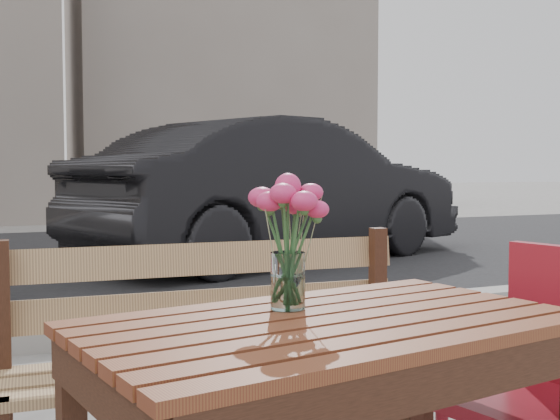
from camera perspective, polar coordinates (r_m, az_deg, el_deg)
name	(u,v)px	position (r m, az deg, el deg)	size (l,w,h in m)	color
street	(47,287)	(6.54, -18.42, -5.98)	(30.00, 8.12, 0.12)	black
backdrop_buildings	(10,46)	(15.98, -21.06, 12.32)	(15.50, 4.00, 8.00)	gray
main_table	(331,368)	(1.72, 4.18, -12.67)	(1.27, 0.86, 0.72)	maroon
main_bench	(213,334)	(2.36, -5.48, -10.01)	(1.44, 0.51, 0.88)	#8B6648
red_chair	(551,378)	(2.15, 21.15, -12.62)	(0.50, 0.50, 0.86)	maroon
main_vase	(288,225)	(1.77, 0.65, -1.25)	(0.19, 0.19, 0.34)	white
parked_car	(278,191)	(8.18, -0.18, 1.52)	(1.70, 4.89, 1.61)	black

